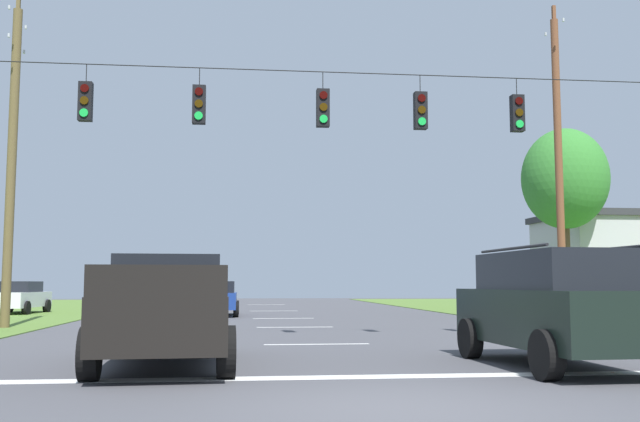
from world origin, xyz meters
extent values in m
plane|color=#47474C|center=(0.00, 0.00, 0.00)|extent=(120.00, 120.00, 0.00)
cube|color=white|center=(0.00, 2.72, 0.00)|extent=(15.10, 0.45, 0.01)
cube|color=white|center=(0.00, 8.72, 0.00)|extent=(2.50, 0.15, 0.01)
cube|color=white|center=(0.00, 15.38, 0.00)|extent=(2.50, 0.15, 0.01)
cube|color=white|center=(0.00, 21.33, 0.00)|extent=(2.50, 0.15, 0.01)
cube|color=white|center=(0.00, 29.23, 0.00)|extent=(2.50, 0.15, 0.01)
cube|color=white|center=(0.00, 40.31, 0.00)|extent=(2.50, 0.15, 0.01)
cylinder|color=black|center=(-0.03, 9.10, 6.73)|extent=(18.09, 0.02, 0.02)
cylinder|color=black|center=(-5.57, 9.10, 6.50)|extent=(0.02, 0.02, 0.45)
cube|color=black|center=(-5.57, 9.10, 5.80)|extent=(0.32, 0.24, 0.95)
cylinder|color=#310503|center=(-5.57, 8.96, 6.09)|extent=(0.20, 0.04, 0.20)
cylinder|color=#352203|center=(-5.57, 8.96, 5.79)|extent=(0.20, 0.04, 0.20)
cylinder|color=green|center=(-5.57, 8.96, 5.49)|extent=(0.20, 0.04, 0.20)
cylinder|color=black|center=(-2.87, 9.10, 6.50)|extent=(0.02, 0.02, 0.45)
cube|color=black|center=(-2.87, 9.10, 5.80)|extent=(0.32, 0.24, 0.95)
cylinder|color=#310503|center=(-2.87, 8.96, 6.09)|extent=(0.20, 0.04, 0.20)
cylinder|color=#352203|center=(-2.87, 8.96, 5.79)|extent=(0.20, 0.04, 0.20)
cylinder|color=green|center=(-2.87, 8.96, 5.49)|extent=(0.20, 0.04, 0.20)
cylinder|color=black|center=(0.19, 9.10, 6.50)|extent=(0.02, 0.02, 0.45)
cube|color=black|center=(0.19, 9.10, 5.80)|extent=(0.32, 0.24, 0.95)
cylinder|color=#310503|center=(0.19, 8.96, 6.09)|extent=(0.20, 0.04, 0.20)
cylinder|color=#352203|center=(0.19, 8.96, 5.79)|extent=(0.20, 0.04, 0.20)
cylinder|color=green|center=(0.19, 8.96, 5.49)|extent=(0.20, 0.04, 0.20)
cylinder|color=black|center=(2.69, 9.10, 6.50)|extent=(0.02, 0.02, 0.45)
cube|color=black|center=(2.69, 9.10, 5.80)|extent=(0.32, 0.24, 0.95)
cylinder|color=#310503|center=(2.69, 8.96, 6.09)|extent=(0.20, 0.04, 0.20)
cylinder|color=#352203|center=(2.69, 8.96, 5.79)|extent=(0.20, 0.04, 0.20)
cylinder|color=green|center=(2.69, 8.96, 5.49)|extent=(0.20, 0.04, 0.20)
cylinder|color=black|center=(5.24, 9.10, 6.50)|extent=(0.02, 0.02, 0.45)
cube|color=black|center=(5.24, 9.10, 5.80)|extent=(0.32, 0.24, 0.95)
cylinder|color=#310503|center=(5.24, 8.96, 6.09)|extent=(0.20, 0.04, 0.20)
cylinder|color=#352203|center=(5.24, 8.96, 5.79)|extent=(0.20, 0.04, 0.20)
cylinder|color=green|center=(5.24, 8.96, 5.49)|extent=(0.20, 0.04, 0.20)
cube|color=black|center=(-3.12, 4.55, 0.82)|extent=(2.26, 5.49, 0.85)
cube|color=black|center=(-3.16, 5.19, 1.60)|extent=(1.94, 1.99, 0.70)
cube|color=black|center=(-4.00, 3.15, 1.48)|extent=(0.21, 2.38, 0.45)
cube|color=black|center=(-2.12, 3.24, 1.48)|extent=(0.21, 2.38, 0.45)
cube|color=black|center=(-3.00, 1.90, 1.48)|extent=(1.96, 0.19, 0.45)
cylinder|color=black|center=(-4.21, 6.33, 0.40)|extent=(0.32, 0.81, 0.80)
cylinder|color=black|center=(-2.21, 6.43, 0.40)|extent=(0.32, 0.81, 0.80)
cylinder|color=black|center=(-4.04, 2.67, 0.40)|extent=(0.32, 0.81, 0.80)
cylinder|color=black|center=(-2.04, 2.76, 0.40)|extent=(0.32, 0.81, 0.80)
cube|color=black|center=(3.62, 3.62, 0.85)|extent=(2.09, 4.86, 0.95)
cube|color=black|center=(3.63, 3.47, 1.66)|extent=(1.90, 3.25, 0.65)
cylinder|color=black|center=(2.78, 3.44, 2.03)|extent=(0.13, 2.72, 0.05)
cylinder|color=black|center=(4.48, 3.49, 2.03)|extent=(0.13, 2.72, 0.05)
cylinder|color=black|center=(2.60, 5.22, 0.38)|extent=(0.28, 0.77, 0.76)
cylinder|color=black|center=(4.55, 5.28, 0.38)|extent=(0.28, 0.77, 0.76)
cylinder|color=black|center=(2.70, 1.96, 0.38)|extent=(0.28, 0.77, 0.76)
cube|color=navy|center=(-2.83, 23.94, 0.67)|extent=(1.83, 4.31, 0.70)
cube|color=black|center=(-2.83, 23.94, 1.27)|extent=(1.63, 2.11, 0.50)
cylinder|color=black|center=(-3.72, 25.36, 0.32)|extent=(0.22, 0.64, 0.64)
cylinder|color=black|center=(-1.92, 25.35, 0.32)|extent=(0.22, 0.64, 0.64)
cylinder|color=black|center=(-3.74, 22.53, 0.32)|extent=(0.22, 0.64, 0.64)
cylinder|color=black|center=(-1.94, 22.51, 0.32)|extent=(0.22, 0.64, 0.64)
cube|color=silver|center=(-12.12, 26.94, 0.67)|extent=(2.07, 4.40, 0.70)
cube|color=black|center=(-12.12, 26.94, 1.27)|extent=(1.75, 2.20, 0.50)
cylinder|color=black|center=(-11.31, 25.46, 0.32)|extent=(0.26, 0.65, 0.64)
cylinder|color=black|center=(-11.13, 28.30, 0.32)|extent=(0.26, 0.65, 0.64)
cylinder|color=black|center=(-12.93, 28.41, 0.32)|extent=(0.26, 0.65, 0.64)
cylinder|color=brown|center=(9.41, 15.72, 5.47)|extent=(0.27, 0.27, 10.94)
cube|color=brown|center=(9.41, 15.72, 10.54)|extent=(0.12, 0.12, 1.84)
cylinder|color=#B2B7BC|center=(9.41, 16.46, 10.66)|extent=(0.08, 0.08, 0.12)
cylinder|color=#B2B7BC|center=(9.41, 14.98, 10.66)|extent=(0.08, 0.08, 0.12)
cylinder|color=brown|center=(-9.25, 15.75, 5.26)|extent=(0.30, 0.30, 10.52)
cube|color=brown|center=(-9.25, 15.75, 10.12)|extent=(0.12, 0.12, 2.27)
cylinder|color=#B2B7BC|center=(-9.25, 16.66, 10.24)|extent=(0.08, 0.08, 0.12)
cylinder|color=#B2B7BC|center=(-9.25, 14.84, 10.24)|extent=(0.08, 0.08, 0.12)
cube|color=brown|center=(-9.25, 15.75, 9.22)|extent=(0.12, 0.12, 2.08)
cylinder|color=#B2B7BC|center=(-9.25, 16.58, 9.34)|extent=(0.08, 0.08, 0.12)
cylinder|color=#B2B7BC|center=(-9.25, 14.92, 9.34)|extent=(0.08, 0.08, 0.12)
cylinder|color=brown|center=(11.90, 20.52, 2.34)|extent=(0.25, 0.25, 4.68)
ellipsoid|color=#337B2E|center=(11.90, 20.52, 5.86)|extent=(3.62, 3.62, 4.29)
camera|label=1|loc=(-1.87, -8.46, 1.44)|focal=40.52mm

